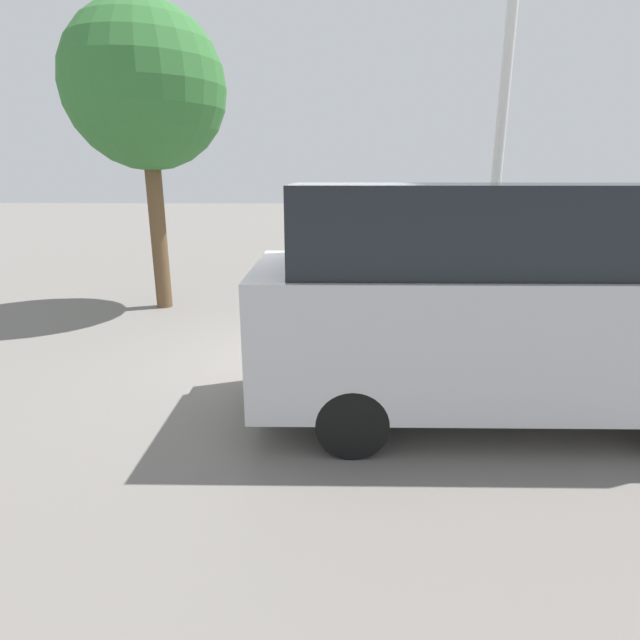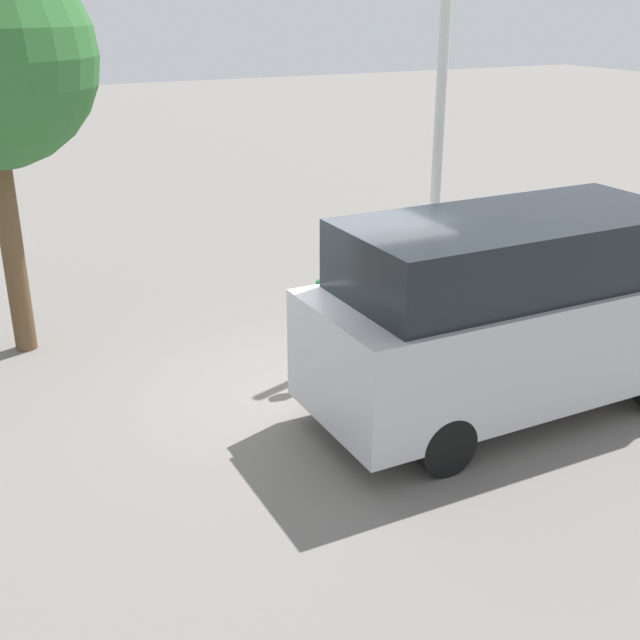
% 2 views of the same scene
% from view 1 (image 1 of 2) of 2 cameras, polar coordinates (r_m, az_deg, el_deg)
% --- Properties ---
extents(ground_plane, '(80.00, 80.00, 0.00)m').
position_cam_1_polar(ground_plane, '(6.69, -1.66, -5.29)').
color(ground_plane, slate).
extents(parking_meter_near, '(0.22, 0.15, 1.37)m').
position_cam_1_polar(parking_meter_near, '(6.73, 1.42, 3.85)').
color(parking_meter_near, gray).
rests_on(parking_meter_near, ground).
extents(lamp_post, '(0.44, 0.44, 5.93)m').
position_cam_1_polar(lamp_post, '(8.04, 19.11, 10.95)').
color(lamp_post, beige).
rests_on(lamp_post, ground).
extents(parked_van, '(5.00, 2.00, 2.37)m').
position_cam_1_polar(parked_van, '(5.32, 19.80, 2.29)').
color(parked_van, '#B2B2B7').
rests_on(parked_van, ground).
extents(street_tree, '(2.78, 2.78, 5.30)m').
position_cam_1_polar(street_tree, '(9.96, -19.31, 23.65)').
color(street_tree, brown).
rests_on(street_tree, ground).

